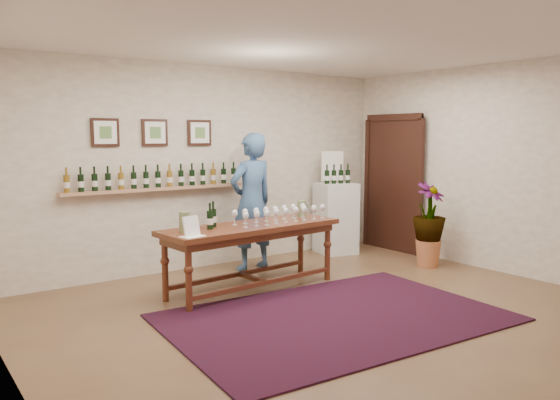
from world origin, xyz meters
TOP-DOWN VIEW (x-y plane):
  - ground at (0.00, 0.00)m, footprint 6.00×6.00m
  - room_shell at (2.11, 1.86)m, footprint 6.00×6.00m
  - rug at (-0.08, -0.27)m, footprint 3.49×2.47m
  - tasting_table at (-0.20, 1.09)m, footprint 2.29×0.87m
  - table_glasses at (0.14, 1.08)m, footprint 1.36×0.34m
  - table_bottles at (-0.71, 1.14)m, footprint 0.33×0.23m
  - pitcher_left at (-1.08, 1.08)m, footprint 0.15×0.15m
  - pitcher_right at (0.67, 1.25)m, footprint 0.15×0.15m
  - menu_card at (-1.13, 0.82)m, footprint 0.27×0.22m
  - display_pedestal at (2.01, 2.07)m, footprint 0.67×0.67m
  - pedestal_bottles at (1.98, 2.01)m, footprint 0.30×0.15m
  - info_sign at (2.07, 2.23)m, footprint 0.37×0.12m
  - potted_plant at (2.45, 0.61)m, footprint 0.61×0.61m
  - person at (0.35, 1.95)m, footprint 0.72×0.50m

SIDE VIEW (x-z plane):
  - ground at x=0.00m, z-range 0.00..0.00m
  - rug at x=-0.08m, z-range 0.00..0.02m
  - display_pedestal at x=2.01m, z-range 0.00..1.10m
  - potted_plant at x=2.45m, z-range 0.09..1.11m
  - tasting_table at x=-0.20m, z-range 0.28..1.07m
  - table_glasses at x=0.14m, z-range 0.79..0.98m
  - pitcher_right at x=0.67m, z-range 0.79..1.00m
  - menu_card at x=-1.13m, z-range 0.79..1.01m
  - pitcher_left at x=-1.08m, z-range 0.79..1.02m
  - person at x=0.35m, z-range 0.00..1.88m
  - table_bottles at x=-0.71m, z-range 0.79..1.11m
  - room_shell at x=2.11m, z-range -1.88..4.12m
  - pedestal_bottles at x=1.98m, z-range 1.10..1.39m
  - info_sign at x=2.07m, z-range 1.10..1.62m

